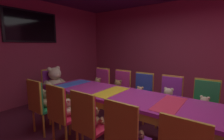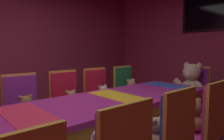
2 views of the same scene
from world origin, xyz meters
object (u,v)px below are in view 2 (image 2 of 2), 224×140
object	(u,v)px
chair_right_3	(171,137)
teddy_right_4	(193,117)
chair_left_3	(66,99)
teddy_left_2	(27,110)
teddy_left_5	(131,90)
chair_left_2	(22,106)
teddy_right_3	(156,134)
teddy_left_3	(71,102)
chair_right_4	(207,121)
king_teddy_bear	(191,83)
throne_chair	(196,89)
chair_left_5	(125,88)
wall_tv	(217,9)
teddy_right_5	(216,107)
banquet_table	(81,112)
teddy_left_4	(104,96)
chair_left_4	(98,93)

from	to	relation	value
chair_right_3	teddy_right_4	xyz separation A→B (m)	(-0.11, 0.57, 0.00)
chair_left_3	teddy_right_4	world-z (taller)	chair_left_3
teddy_left_2	teddy_left_5	distance (m)	1.75
chair_right_3	chair_left_2	bearing A→B (deg)	19.11
teddy_right_3	chair_left_3	bearing A→B (deg)	-0.10
chair_right_3	teddy_left_3	bearing A→B (deg)	-0.10
chair_right_4	king_teddy_bear	bearing A→B (deg)	-56.98
teddy_left_5	throne_chair	size ratio (longest dim) A/B	0.34
chair_left_3	chair_left_5	xyz separation A→B (m)	(0.00, 1.17, 0.00)
throne_chair	chair_right_3	bearing A→B (deg)	21.88
teddy_left_2	chair_right_3	size ratio (longest dim) A/B	0.32
teddy_left_3	wall_tv	bearing A→B (deg)	76.16
teddy_left_2	teddy_left_3	bearing A→B (deg)	88.97
chair_left_3	teddy_right_5	world-z (taller)	chair_left_3
chair_right_3	king_teddy_bear	xyz separation A→B (m)	(-0.83, 1.90, 0.12)
teddy_left_2	chair_left_2	bearing A→B (deg)	180.00
banquet_table	teddy_left_2	xyz separation A→B (m)	(-0.70, -0.29, -0.07)
teddy_right_3	throne_chair	size ratio (longest dim) A/B	0.29
teddy_right_3	chair_right_4	xyz separation A→B (m)	(0.18, 0.57, 0.02)
teddy_right_3	chair_left_2	bearing A→B (deg)	20.74
teddy_left_2	teddy_right_4	size ratio (longest dim) A/B	0.90
chair_left_2	chair_left_3	world-z (taller)	same
chair_right_4	teddy_right_5	distance (m)	0.62
chair_left_5	teddy_right_4	bearing A→B (deg)	-21.03
teddy_right_3	teddy_right_5	size ratio (longest dim) A/B	0.88
teddy_left_2	wall_tv	xyz separation A→B (m)	(0.70, 3.39, 1.46)
teddy_left_5	teddy_right_3	world-z (taller)	teddy_left_5
teddy_right_3	throne_chair	distance (m)	2.18
teddy_left_4	chair_left_5	xyz separation A→B (m)	(-0.14, 0.61, 0.02)
teddy_right_3	teddy_right_4	distance (m)	0.57
teddy_left_2	teddy_right_5	world-z (taller)	teddy_right_5
chair_left_2	teddy_left_3	size ratio (longest dim) A/B	3.36
teddy_left_4	teddy_right_5	distance (m)	1.53
banquet_table	teddy_left_4	xyz separation A→B (m)	(-0.70, 0.85, -0.08)
chair_left_3	chair_left_4	size ratio (longest dim) A/B	1.00
teddy_right_4	teddy_left_2	bearing A→B (deg)	39.01
banquet_table	chair_left_3	distance (m)	0.89
teddy_left_2	chair_right_4	world-z (taller)	chair_right_4
teddy_right_3	teddy_left_5	bearing A→B (deg)	-40.31
chair_left_4	teddy_left_5	size ratio (longest dim) A/B	2.95
chair_right_4	banquet_table	bearing A→B (deg)	44.97
teddy_left_4	chair_left_5	world-z (taller)	chair_left_5
teddy_right_5	king_teddy_bear	distance (m)	1.02
chair_left_4	teddy_left_2	bearing A→B (deg)	-83.11
chair_left_2	teddy_right_3	size ratio (longest dim) A/B	3.49
wall_tv	teddy_right_5	bearing A→B (deg)	-66.71
teddy_left_2	teddy_left_4	world-z (taller)	teddy_left_2
chair_right_3	chair_right_4	size ratio (longest dim) A/B	1.00
chair_left_3	chair_right_3	bearing A→B (deg)	-0.10
teddy_left_2	teddy_right_5	bearing A→B (deg)	51.27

